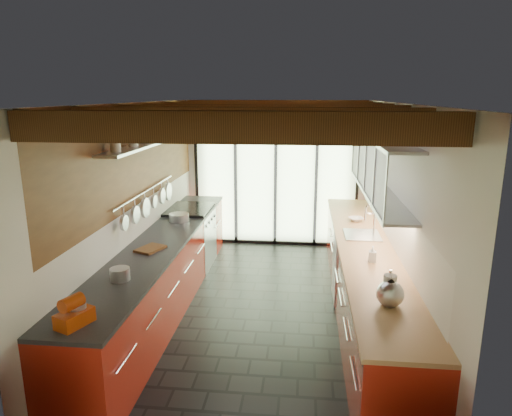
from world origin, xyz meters
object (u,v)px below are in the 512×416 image
Objects in this scene: paper_towel at (389,289)px; bowl at (356,219)px; soap_bottle at (373,254)px; kettle at (390,292)px; stand_mixer at (75,313)px.

bowl is (0.00, 2.69, -0.11)m from paper_towel.
soap_bottle is 0.87× the size of bowl.
bowl is at bearing 90.00° from paper_towel.
kettle is 1.06m from soap_bottle.
soap_bottle is at bearing 90.00° from paper_towel.
paper_towel is 1.73× the size of soap_bottle.
paper_towel is 2.69m from bowl.
kettle is 1.07× the size of paper_towel.
soap_bottle reaches higher than bowl.
stand_mixer is 3.04m from soap_bottle.
kettle reaches higher than bowl.
stand_mixer reaches higher than bowl.
paper_towel reaches higher than stand_mixer.
stand_mixer is 1.58× the size of bowl.
kettle is 0.04m from paper_towel.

